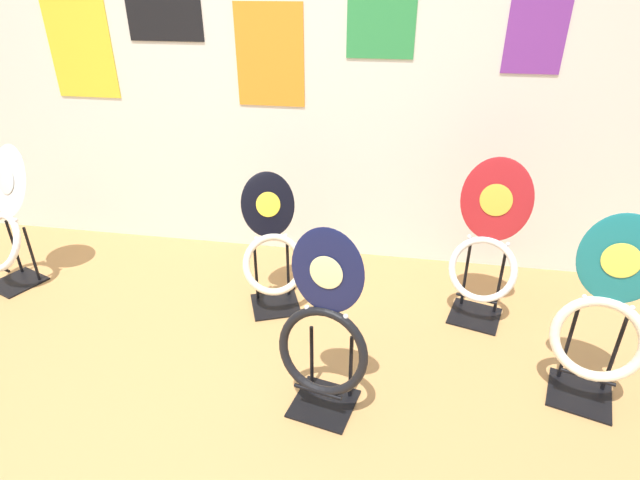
% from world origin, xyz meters
% --- Properties ---
extents(ground_plane, '(14.00, 14.00, 0.00)m').
position_xyz_m(ground_plane, '(0.00, 0.00, 0.00)').
color(ground_plane, '#B7844C').
extents(wall_back, '(8.00, 0.07, 2.60)m').
position_xyz_m(wall_back, '(-0.00, 1.93, 1.30)').
color(wall_back, silver).
rests_on(wall_back, ground_plane).
extents(toilet_seat_display_jazz_black, '(0.45, 0.45, 0.80)m').
position_xyz_m(toilet_seat_display_jazz_black, '(0.17, 1.19, 0.37)').
color(toilet_seat_display_jazz_black, black).
rests_on(toilet_seat_display_jazz_black, ground_plane).
extents(toilet_seat_display_navy_moon, '(0.43, 0.33, 0.91)m').
position_xyz_m(toilet_seat_display_navy_moon, '(0.61, 0.41, 0.40)').
color(toilet_seat_display_navy_moon, black).
rests_on(toilet_seat_display_navy_moon, ground_plane).
extents(toilet_seat_display_teal_sax, '(0.42, 0.35, 0.94)m').
position_xyz_m(toilet_seat_display_teal_sax, '(1.81, 0.69, 0.43)').
color(toilet_seat_display_teal_sax, black).
rests_on(toilet_seat_display_teal_sax, ground_plane).
extents(toilet_seat_display_crimson_swirl, '(0.43, 0.35, 0.95)m').
position_xyz_m(toilet_seat_display_crimson_swirl, '(1.38, 1.27, 0.44)').
color(toilet_seat_display_crimson_swirl, black).
rests_on(toilet_seat_display_crimson_swirl, ground_plane).
extents(toilet_seat_display_white_plain, '(0.47, 0.46, 0.89)m').
position_xyz_m(toilet_seat_display_white_plain, '(-1.54, 1.15, 0.41)').
color(toilet_seat_display_white_plain, black).
rests_on(toilet_seat_display_white_plain, ground_plane).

